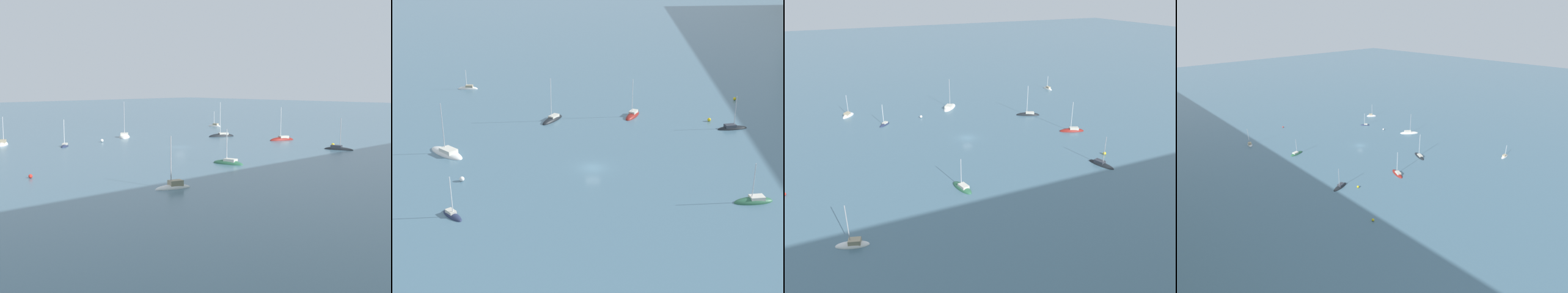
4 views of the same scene
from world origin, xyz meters
TOP-DOWN VIEW (x-y plane):
  - ground_plane at (0.00, 0.00)m, footprint 600.00×600.00m
  - sailboat_0 at (18.30, -19.89)m, footprint 4.30×4.35m
  - sailboat_2 at (-49.81, -34.81)m, footprint 1.74×5.24m
  - sailboat_3 at (11.80, 25.19)m, footprint 3.27×6.53m
  - sailboat_5 at (-21.74, 28.55)m, footprint 3.64×6.83m
  - sailboat_6 at (-29.16, 7.84)m, footprint 7.25×4.39m
  - sailboat_7 at (-25.40, -9.84)m, footprint 7.49×4.98m
  - sailboat_8 at (-5.24, -27.52)m, footprint 7.85×8.74m
  - mooring_buoy_0 at (-26.30, 24.49)m, footprint 0.77×0.77m
  - mooring_buoy_1 at (-42.72, 33.35)m, footprint 0.75×0.75m
  - mooring_buoy_3 at (6.52, -21.56)m, footprint 0.82×0.82m

SIDE VIEW (x-z plane):
  - ground_plane at x=0.00m, z-range 0.00..0.00m
  - sailboat_3 at x=11.80m, z-range -3.54..3.70m
  - sailboat_7 at x=-25.40m, z-range -5.10..5.29m
  - sailboat_2 at x=-49.81m, z-range -2.81..3.00m
  - sailboat_6 at x=-29.16m, z-range -4.62..4.83m
  - sailboat_5 at x=-21.74m, z-range -3.72..3.93m
  - sailboat_0 at x=18.30m, z-range -3.35..3.57m
  - sailboat_8 at x=-5.24m, z-range -5.18..5.39m
  - mooring_buoy_1 at x=-42.72m, z-range 0.00..0.75m
  - mooring_buoy_0 at x=-26.30m, z-range 0.00..0.77m
  - mooring_buoy_3 at x=6.52m, z-range 0.00..0.82m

